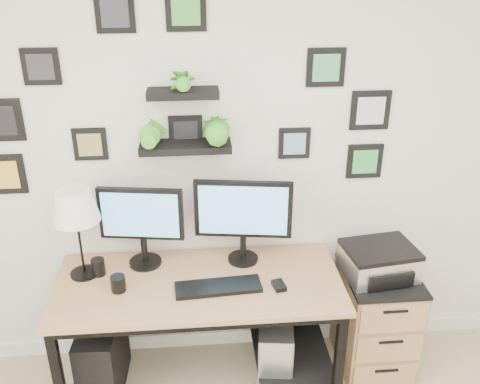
{
  "coord_description": "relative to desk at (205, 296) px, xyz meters",
  "views": [
    {
      "loc": [
        -0.24,
        -0.85,
        2.48
      ],
      "look_at": [
        -0.01,
        1.83,
        1.2
      ],
      "focal_mm": 40.0,
      "sensor_mm": 36.0,
      "label": 1
    }
  ],
  "objects": [
    {
      "name": "monitor_left",
      "position": [
        -0.34,
        0.17,
        0.41
      ],
      "size": [
        0.48,
        0.21,
        0.49
      ],
      "color": "black",
      "rests_on": "desk"
    },
    {
      "name": "room",
      "position": [
        0.22,
        0.32,
        -0.58
      ],
      "size": [
        4.0,
        4.0,
        4.0
      ],
      "color": "#C0B089",
      "rests_on": "ground"
    },
    {
      "name": "table_lamp",
      "position": [
        -0.68,
        0.1,
        0.55
      ],
      "size": [
        0.26,
        0.26,
        0.53
      ],
      "color": "black",
      "rests_on": "desk"
    },
    {
      "name": "printer",
      "position": [
        1.03,
        0.06,
        0.14
      ],
      "size": [
        0.45,
        0.38,
        0.18
      ],
      "color": "silver",
      "rests_on": "file_cabinet"
    },
    {
      "name": "desk",
      "position": [
        0.0,
        0.0,
        0.0
      ],
      "size": [
        1.6,
        0.7,
        0.75
      ],
      "color": "#AF8053",
      "rests_on": "ground"
    },
    {
      "name": "pc_tower_black",
      "position": [
        -0.62,
        -0.01,
        -0.38
      ],
      "size": [
        0.24,
        0.5,
        0.49
      ],
      "primitive_type": "cube",
      "rotation": [
        0.0,
        0.0,
        -0.05
      ],
      "color": "black",
      "rests_on": "ground"
    },
    {
      "name": "pen_cup",
      "position": [
        -0.6,
        0.09,
        0.17
      ],
      "size": [
        0.08,
        0.08,
        0.1
      ],
      "primitive_type": "cylinder",
      "color": "black",
      "rests_on": "desk"
    },
    {
      "name": "mouse",
      "position": [
        0.4,
        -0.13,
        0.14
      ],
      "size": [
        0.08,
        0.1,
        0.03
      ],
      "primitive_type": "cube",
      "rotation": [
        0.0,
        0.0,
        0.19
      ],
      "color": "black",
      "rests_on": "desk"
    },
    {
      "name": "keyboard",
      "position": [
        0.07,
        -0.11,
        0.14
      ],
      "size": [
        0.48,
        0.18,
        0.02
      ],
      "primitive_type": "cube",
      "rotation": [
        0.0,
        0.0,
        0.07
      ],
      "color": "black",
      "rests_on": "desk"
    },
    {
      "name": "mug",
      "position": [
        -0.47,
        -0.08,
        0.17
      ],
      "size": [
        0.08,
        0.08,
        0.09
      ],
      "primitive_type": "cylinder",
      "color": "black",
      "rests_on": "desk"
    },
    {
      "name": "pc_tower_grey",
      "position": [
        0.41,
        -0.01,
        -0.4
      ],
      "size": [
        0.26,
        0.48,
        0.45
      ],
      "color": "gray",
      "rests_on": "ground"
    },
    {
      "name": "monitor_right",
      "position": [
        0.23,
        0.16,
        0.43
      ],
      "size": [
        0.56,
        0.2,
        0.52
      ],
      "color": "black",
      "rests_on": "desk"
    },
    {
      "name": "wall_decor",
      "position": [
        -0.08,
        0.27,
        1.02
      ],
      "size": [
        2.29,
        0.18,
        1.08
      ],
      "color": "black",
      "rests_on": "ground"
    },
    {
      "name": "file_cabinet",
      "position": [
        1.05,
        0.06,
        -0.29
      ],
      "size": [
        0.43,
        0.53,
        0.67
      ],
      "color": "#AF8053",
      "rests_on": "ground"
    }
  ]
}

